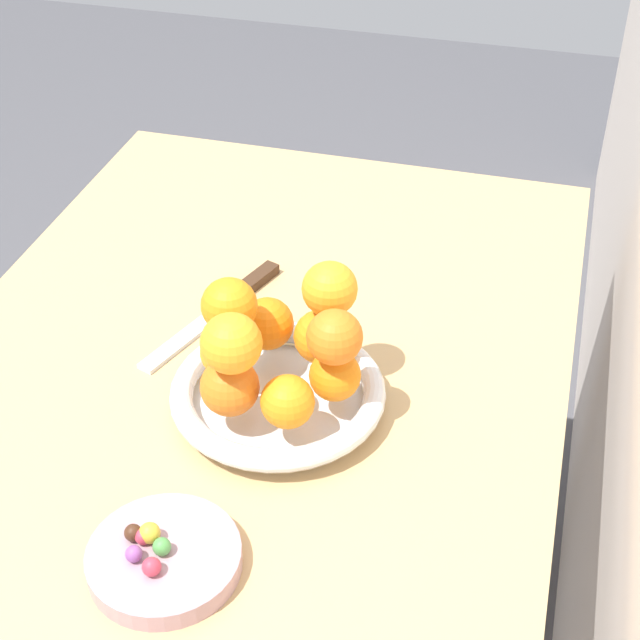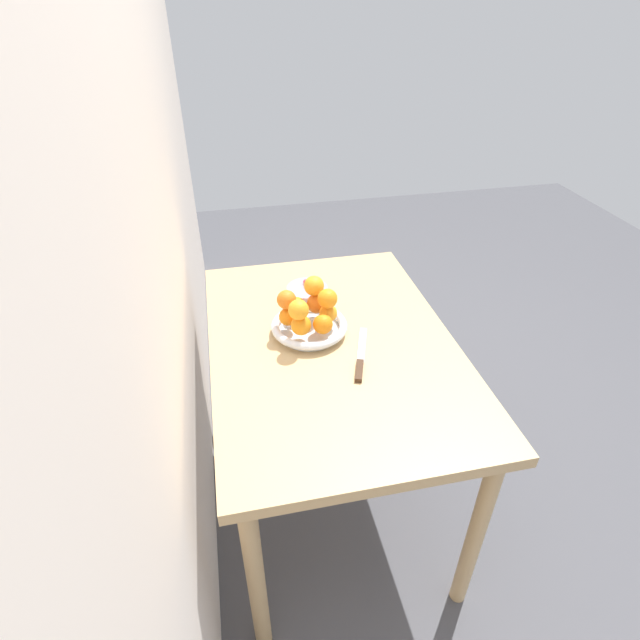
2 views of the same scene
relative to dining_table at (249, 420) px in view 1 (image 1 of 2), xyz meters
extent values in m
cube|color=tan|center=(0.00, 0.00, 0.07)|extent=(1.10, 0.76, 0.04)
cylinder|color=tan|center=(-0.49, -0.32, -0.30)|extent=(0.05, 0.05, 0.70)
cylinder|color=tan|center=(-0.49, 0.32, -0.30)|extent=(0.05, 0.05, 0.70)
cylinder|color=silver|center=(0.06, 0.06, 0.10)|extent=(0.20, 0.20, 0.01)
torus|color=silver|center=(0.06, 0.06, 0.12)|extent=(0.24, 0.24, 0.03)
cylinder|color=#B28C99|center=(0.30, 0.02, 0.10)|extent=(0.15, 0.15, 0.02)
sphere|color=orange|center=(0.12, 0.09, 0.16)|extent=(0.06, 0.06, 0.06)
sphere|color=orange|center=(0.07, 0.13, 0.16)|extent=(0.06, 0.06, 0.06)
sphere|color=orange|center=(0.01, 0.10, 0.16)|extent=(0.06, 0.06, 0.06)
sphere|color=orange|center=(0.00, 0.03, 0.16)|extent=(0.06, 0.06, 0.06)
sphere|color=orange|center=(0.06, 0.00, 0.16)|extent=(0.06, 0.06, 0.06)
sphere|color=orange|center=(0.12, 0.03, 0.16)|extent=(0.06, 0.06, 0.06)
sphere|color=orange|center=(0.00, 0.10, 0.22)|extent=(0.06, 0.06, 0.06)
sphere|color=orange|center=(0.07, 0.13, 0.22)|extent=(0.06, 0.06, 0.06)
sphere|color=orange|center=(0.12, 0.03, 0.22)|extent=(0.06, 0.06, 0.06)
sphere|color=orange|center=(0.05, 0.01, 0.22)|extent=(0.06, 0.06, 0.06)
sphere|color=#472819|center=(0.30, -0.01, 0.12)|extent=(0.02, 0.02, 0.02)
sphere|color=#C6384C|center=(0.30, 0.00, 0.12)|extent=(0.02, 0.02, 0.02)
sphere|color=#C6384C|center=(0.33, 0.02, 0.12)|extent=(0.02, 0.02, 0.02)
sphere|color=#8C4C99|center=(0.32, 0.00, 0.12)|extent=(0.02, 0.02, 0.02)
sphere|color=#4C9947|center=(0.31, 0.02, 0.12)|extent=(0.02, 0.02, 0.02)
sphere|color=gold|center=(0.29, 0.01, 0.12)|extent=(0.02, 0.02, 0.02)
cube|color=#3F2819|center=(-0.16, -0.04, 0.10)|extent=(0.09, 0.05, 0.01)
cube|color=silver|center=(-0.04, -0.09, 0.09)|extent=(0.17, 0.08, 0.01)
camera|label=1|loc=(0.85, 0.32, 0.85)|focal=55.00mm
camera|label=2|loc=(-1.21, 0.30, 1.04)|focal=28.00mm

